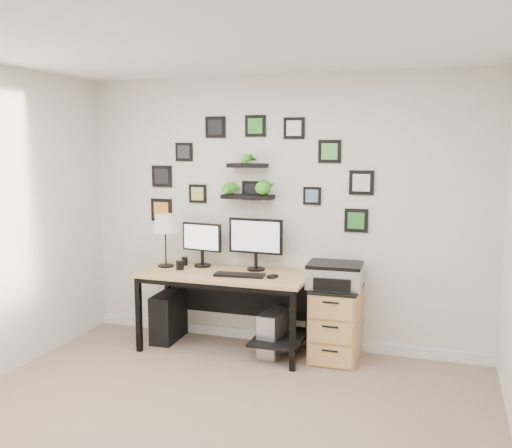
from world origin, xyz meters
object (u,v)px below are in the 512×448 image
at_px(table_lamp, 165,225).
at_px(pc_tower_black, 169,316).
at_px(pc_tower_grey, 274,333).
at_px(monitor_left, 202,241).
at_px(monitor_right, 256,240).
at_px(file_cabinet, 336,323).
at_px(mug, 180,265).
at_px(printer, 335,275).
at_px(desk, 229,285).

bearing_deg(table_lamp, pc_tower_black, 14.15).
bearing_deg(pc_tower_grey, table_lamp, 177.16).
height_order(monitor_left, monitor_right, monitor_right).
bearing_deg(file_cabinet, mug, -176.36).
bearing_deg(pc_tower_black, printer, -1.77).
relative_size(desk, file_cabinet, 2.39).
bearing_deg(desk, file_cabinet, 3.28).
height_order(table_lamp, mug, table_lamp).
height_order(table_lamp, pc_tower_grey, table_lamp).
distance_m(mug, pc_tower_black, 0.59).
bearing_deg(monitor_left, file_cabinet, -4.30).
relative_size(pc_tower_grey, file_cabinet, 0.64).
distance_m(desk, pc_tower_grey, 0.61).
xyz_separation_m(desk, monitor_right, (0.21, 0.17, 0.42)).
relative_size(mug, file_cabinet, 0.13).
distance_m(pc_tower_grey, printer, 0.80).
height_order(desk, pc_tower_grey, desk).
relative_size(monitor_right, pc_tower_black, 1.13).
height_order(monitor_right, file_cabinet, monitor_right).
bearing_deg(pc_tower_black, desk, -6.76).
xyz_separation_m(mug, pc_tower_grey, (0.94, 0.03, -0.59)).
bearing_deg(monitor_right, table_lamp, -172.49).
distance_m(file_cabinet, printer, 0.45).
height_order(desk, table_lamp, table_lamp).
relative_size(mug, pc_tower_grey, 0.20).
xyz_separation_m(desk, printer, (1.00, 0.07, 0.16)).
bearing_deg(mug, printer, 4.13).
distance_m(monitor_left, file_cabinet, 1.52).
height_order(pc_tower_black, printer, printer).
relative_size(desk, mug, 18.39).
relative_size(pc_tower_black, file_cabinet, 0.71).
height_order(desk, mug, mug).
relative_size(desk, pc_tower_black, 3.35).
bearing_deg(mug, table_lamp, 156.13).
height_order(monitor_right, pc_tower_grey, monitor_right).
bearing_deg(monitor_right, pc_tower_black, -172.58).
bearing_deg(file_cabinet, desk, -176.72).
height_order(mug, file_cabinet, mug).
bearing_deg(monitor_left, monitor_right, 0.64).
relative_size(desk, printer, 3.18).
bearing_deg(file_cabinet, pc_tower_grey, -173.40).
height_order(monitor_right, pc_tower_black, monitor_right).
bearing_deg(mug, pc_tower_grey, 1.84).
relative_size(mug, printer, 0.17).
bearing_deg(file_cabinet, table_lamp, -179.67).
distance_m(table_lamp, pc_tower_black, 0.93).
relative_size(monitor_left, pc_tower_grey, 1.01).
distance_m(desk, pc_tower_black, 0.78).
height_order(desk, monitor_left, monitor_left).
bearing_deg(monitor_left, mug, -126.41).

